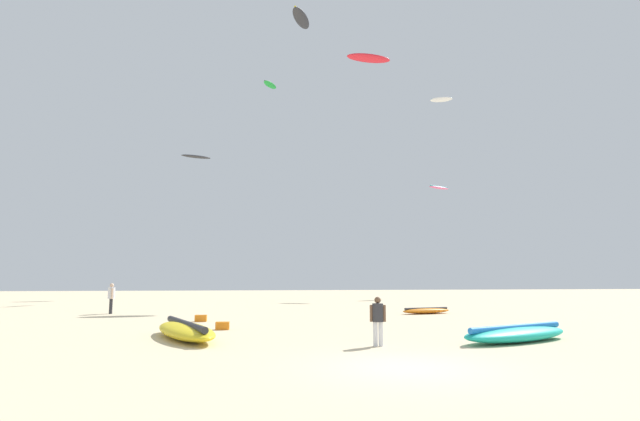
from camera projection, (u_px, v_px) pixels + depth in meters
ground_plane at (409, 368)px, 12.45m from camera, size 120.00×120.00×0.00m
person_foreground at (378, 317)px, 16.27m from camera, size 0.52×0.36×1.58m
person_midground at (111, 296)px, 29.44m from camera, size 0.40×0.55×1.77m
kite_grounded_near at (185, 330)px, 17.98m from camera, size 3.47×5.50×0.63m
kite_grounded_mid at (426, 311)px, 29.33m from camera, size 3.22×1.64×0.40m
kite_grounded_far at (516, 333)px, 17.25m from camera, size 5.02×3.31×0.62m
cooler_box at (222, 326)px, 20.99m from camera, size 0.56×0.36×0.32m
gear_bag at (201, 318)px, 24.54m from camera, size 0.56×0.36×0.32m
kite_aloft_0 at (439, 188)px, 53.04m from camera, size 2.85×2.05×0.42m
kite_aloft_2 at (441, 99)px, 57.41m from camera, size 2.59×1.54×0.61m
kite_aloft_4 at (301, 18)px, 50.44m from camera, size 2.76×4.52×0.88m
kite_aloft_5 at (369, 58)px, 44.75m from camera, size 4.20×1.79×0.66m
kite_aloft_6 at (196, 157)px, 54.16m from camera, size 3.31×2.07×0.40m
kite_aloft_7 at (270, 85)px, 54.48m from camera, size 1.86×2.40×0.54m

